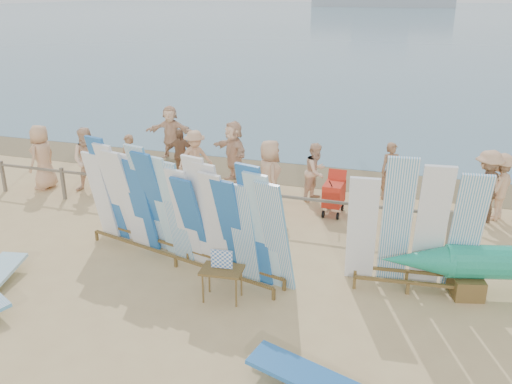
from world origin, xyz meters
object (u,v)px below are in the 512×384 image
(side_surfboard_rack, at_px, (414,230))
(beachgoer_extra_0, at_px, (486,187))
(beachgoer_9, at_px, (499,187))
(stroller, at_px, (334,198))
(beachgoer_2, at_px, (88,160))
(beachgoer_8, at_px, (316,172))
(beachgoer_3, at_px, (195,159))
(beachgoer_11, at_px, (171,132))
(main_surfboard_rack, at_px, (180,213))
(beachgoer_0, at_px, (42,157))
(beachgoer_7, at_px, (391,171))
(beach_chair_right, at_px, (253,196))
(beach_chair_left, at_px, (201,195))
(vendor_table, at_px, (222,283))
(beachgoer_1, at_px, (130,162))
(beachgoer_6, at_px, (270,176))
(beachgoer_4, at_px, (180,155))
(beachgoer_10, at_px, (488,191))
(beachgoer_5, at_px, (233,152))

(side_surfboard_rack, distance_m, beachgoer_extra_0, 4.19)
(beachgoer_9, bearing_deg, stroller, -48.39)
(beachgoer_extra_0, bearing_deg, beachgoer_2, -35.41)
(beachgoer_8, distance_m, beachgoer_3, 3.53)
(stroller, height_order, beachgoer_11, beachgoer_11)
(beachgoer_extra_0, xyz_separation_m, beachgoer_11, (-9.78, 2.67, -0.03))
(main_surfboard_rack, relative_size, beachgoer_0, 2.72)
(beachgoer_9, bearing_deg, beachgoer_8, -61.24)
(main_surfboard_rack, relative_size, beachgoer_7, 3.18)
(beachgoer_3, bearing_deg, beachgoer_0, 151.49)
(beach_chair_right, xyz_separation_m, beachgoer_7, (3.44, 1.53, 0.56))
(main_surfboard_rack, height_order, beach_chair_left, main_surfboard_rack)
(vendor_table, distance_m, beach_chair_right, 4.78)
(beachgoer_8, bearing_deg, beachgoer_0, 121.06)
(beach_chair_right, xyz_separation_m, beachgoer_extra_0, (5.77, 0.64, 0.69))
(stroller, bearing_deg, beachgoer_1, -179.35)
(beachgoer_2, bearing_deg, main_surfboard_rack, -56.29)
(beach_chair_left, xyz_separation_m, beachgoer_6, (1.84, 0.17, 0.67))
(beachgoer_4, bearing_deg, beachgoer_10, -12.55)
(main_surfboard_rack, xyz_separation_m, beachgoer_extra_0, (6.16, 4.26, -0.23))
(beachgoer_10, bearing_deg, beachgoer_5, -53.20)
(main_surfboard_rack, distance_m, beachgoer_2, 5.41)
(beachgoer_8, relative_size, beachgoer_3, 0.94)
(beach_chair_left, bearing_deg, beachgoer_3, 149.42)
(beachgoer_9, relative_size, beachgoer_8, 1.07)
(beach_chair_left, distance_m, beachgoer_7, 5.16)
(beach_chair_right, relative_size, stroller, 0.72)
(beachgoer_0, xyz_separation_m, beachgoer_5, (5.00, 2.21, -0.01))
(beachgoer_8, bearing_deg, beachgoer_4, 105.10)
(side_surfboard_rack, distance_m, beach_chair_left, 6.24)
(beachgoer_0, bearing_deg, beachgoer_8, 102.20)
(beachgoer_9, height_order, beachgoer_extra_0, beachgoer_extra_0)
(beachgoer_3, relative_size, beachgoer_2, 0.91)
(beachgoer_7, xyz_separation_m, beachgoer_10, (2.38, -0.96, 0.03))
(side_surfboard_rack, bearing_deg, beachgoer_6, 135.06)
(vendor_table, height_order, beachgoer_3, beachgoer_3)
(beach_chair_right, xyz_separation_m, beachgoer_9, (6.08, 0.92, 0.62))
(beachgoer_3, height_order, beachgoer_extra_0, beachgoer_extra_0)
(beachgoer_9, height_order, beachgoer_8, beachgoer_9)
(beachgoer_3, xyz_separation_m, beachgoer_2, (-2.71, -1.26, 0.08))
(beachgoer_9, height_order, beachgoer_1, beachgoer_9)
(beachgoer_11, bearing_deg, beachgoer_2, -109.74)
(beachgoer_11, bearing_deg, beach_chair_right, -48.23)
(beachgoer_10, bearing_deg, main_surfboard_rack, -10.57)
(beachgoer_3, bearing_deg, beachgoer_2, 157.11)
(beachgoer_1, relative_size, beachgoer_2, 0.86)
(beachgoer_5, bearing_deg, beachgoer_extra_0, 33.91)
(stroller, xyz_separation_m, beachgoer_6, (-1.63, -0.29, 0.50))
(beachgoer_extra_0, relative_size, beachgoer_2, 1.00)
(main_surfboard_rack, height_order, beachgoer_5, main_surfboard_rack)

